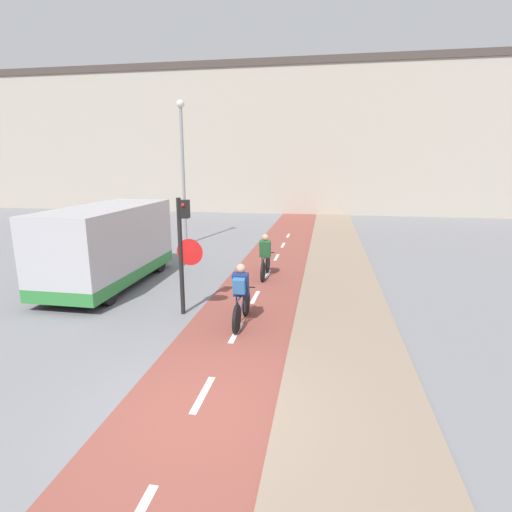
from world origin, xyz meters
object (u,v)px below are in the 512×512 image
cyclist_near (241,296)px  cyclist_far (265,258)px  street_lamp_far (183,158)px  van (108,247)px  traffic_light_pole (184,243)px

cyclist_near → cyclist_far: cyclist_near is taller
cyclist_near → cyclist_far: bearing=90.6°
street_lamp_far → cyclist_near: size_ratio=3.63×
street_lamp_far → van: bearing=-91.2°
traffic_light_pole → cyclist_far: size_ratio=1.67×
cyclist_far → van: van is taller
traffic_light_pole → street_lamp_far: bearing=109.7°
cyclist_near → cyclist_far: size_ratio=1.01×
street_lamp_far → van: (-0.14, -6.60, -2.76)m
street_lamp_far → cyclist_far: (4.56, -4.92, -3.32)m
cyclist_far → van: size_ratio=0.34×
traffic_light_pole → van: bearing=148.1°
traffic_light_pole → cyclist_near: size_ratio=1.66×
cyclist_near → traffic_light_pole: bearing=164.2°
street_lamp_far → cyclist_far: street_lamp_far is taller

